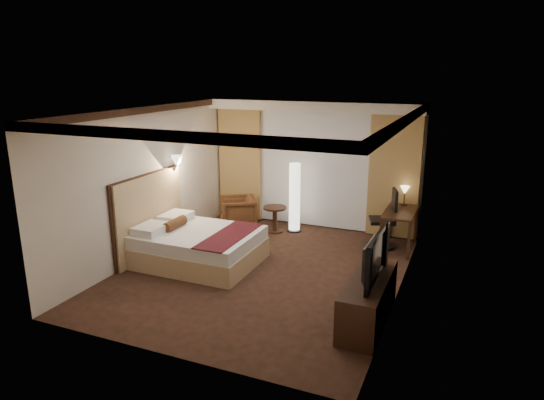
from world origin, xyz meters
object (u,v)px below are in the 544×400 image
at_px(desk, 399,230).
at_px(office_chair, 382,218).
at_px(armchair, 238,211).
at_px(floor_lamp, 295,198).
at_px(dresser, 368,300).
at_px(side_table, 275,219).
at_px(television, 368,254).
at_px(bed, 199,247).

distance_m(desk, office_chair, 0.38).
bearing_deg(armchair, floor_lamp, 71.23).
bearing_deg(dresser, side_table, 131.07).
bearing_deg(television, desk, 1.49).
relative_size(floor_lamp, desk, 1.29).
bearing_deg(office_chair, armchair, 163.38).
relative_size(floor_lamp, television, 1.25).
bearing_deg(desk, armchair, -178.21).
relative_size(armchair, desk, 0.66).
distance_m(floor_lamp, dresser, 3.91).
xyz_separation_m(floor_lamp, office_chair, (1.87, -0.23, -0.16)).
distance_m(bed, television, 3.35).
height_order(armchair, desk, armchair).
distance_m(armchair, television, 4.49).
bearing_deg(bed, armchair, 96.84).
height_order(side_table, desk, desk).
bearing_deg(dresser, floor_lamp, 125.17).
xyz_separation_m(bed, side_table, (0.58, 2.08, -0.02)).
bearing_deg(bed, desk, 33.75).
relative_size(floor_lamp, dresser, 0.91).
bearing_deg(desk, office_chair, -171.16).
height_order(bed, floor_lamp, floor_lamp).
distance_m(side_table, desk, 2.55).
bearing_deg(bed, office_chair, 36.01).
height_order(floor_lamp, television, floor_lamp).
bearing_deg(floor_lamp, television, -55.20).
xyz_separation_m(armchair, television, (3.39, -2.89, 0.59)).
distance_m(office_chair, television, 2.99).
height_order(armchair, dresser, armchair).
height_order(floor_lamp, dresser, floor_lamp).
bearing_deg(television, floor_lamp, 35.91).
relative_size(armchair, office_chair, 0.65).
xyz_separation_m(bed, desk, (3.13, 2.09, 0.08)).
bearing_deg(desk, bed, -146.25).
height_order(desk, television, television).
distance_m(bed, desk, 3.77).
height_order(side_table, floor_lamp, floor_lamp).
height_order(office_chair, dresser, office_chair).
xyz_separation_m(side_table, television, (2.57, -2.98, 0.70)).
distance_m(bed, office_chair, 3.48).
height_order(office_chair, television, office_chair).
bearing_deg(dresser, television, 180.00).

